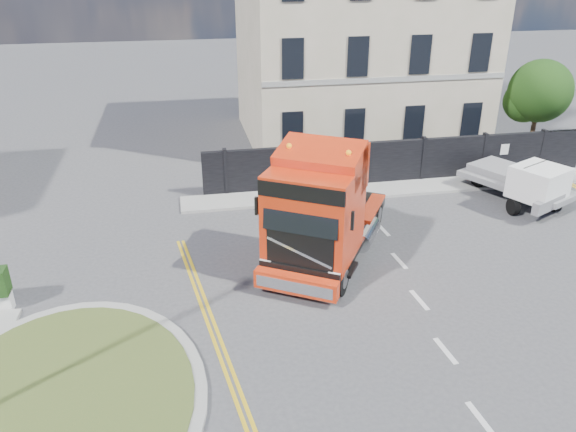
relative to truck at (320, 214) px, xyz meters
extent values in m
plane|color=#424244|center=(-0.49, -2.30, -1.87)|extent=(120.00, 120.00, 0.00)
cylinder|color=gray|center=(-7.49, -5.30, -1.81)|extent=(6.80, 6.80, 0.12)
cylinder|color=#375221|center=(-7.49, -5.30, -1.73)|extent=(6.20, 6.20, 0.05)
cube|color=black|center=(5.51, 6.70, -0.87)|extent=(18.00, 0.25, 2.00)
cube|color=silver|center=(14.01, 6.70, -0.87)|extent=(2.60, 0.12, 2.00)
cube|color=beige|center=(5.51, 14.20, 3.63)|extent=(12.00, 10.00, 11.00)
cylinder|color=#382619|center=(14.01, 9.70, -0.67)|extent=(0.24, 0.24, 2.40)
sphere|color=black|center=(14.01, 9.70, 1.33)|extent=(3.20, 3.20, 3.20)
sphere|color=black|center=(13.51, 10.10, 0.73)|extent=(2.20, 2.20, 2.20)
cube|color=gray|center=(5.51, 5.80, -1.81)|extent=(20.00, 1.60, 0.12)
cube|color=black|center=(0.61, 1.00, -1.09)|extent=(5.62, 6.95, 0.47)
cube|color=red|center=(-0.34, -0.56, 0.37)|extent=(3.65, 3.68, 2.92)
cube|color=red|center=(0.23, 0.37, 1.57)|extent=(2.72, 2.17, 1.46)
cube|color=black|center=(-1.04, -1.70, 0.79)|extent=(1.99, 1.25, 1.10)
cube|color=red|center=(-1.22, -1.99, -1.30)|extent=(2.42, 1.68, 0.57)
cylinder|color=black|center=(-1.74, -0.68, -1.33)|extent=(0.85, 1.10, 1.09)
cylinder|color=gray|center=(-1.74, -0.68, -1.33)|extent=(0.63, 0.70, 0.60)
cylinder|color=black|center=(0.18, -1.86, -1.33)|extent=(0.85, 1.10, 1.09)
cylinder|color=gray|center=(0.18, -1.86, -1.33)|extent=(0.63, 0.70, 0.60)
cylinder|color=black|center=(0.20, 2.48, -1.33)|extent=(0.85, 1.10, 1.09)
cylinder|color=gray|center=(0.20, 2.48, -1.33)|extent=(0.63, 0.70, 0.60)
cylinder|color=black|center=(2.12, 1.30, -1.33)|extent=(0.85, 1.10, 1.09)
cylinder|color=gray|center=(2.12, 1.30, -1.33)|extent=(0.63, 0.70, 0.60)
cylinder|color=black|center=(0.85, 3.55, -1.33)|extent=(0.85, 1.10, 1.09)
cylinder|color=gray|center=(0.85, 3.55, -1.33)|extent=(0.63, 0.70, 0.60)
cylinder|color=black|center=(2.77, 2.37, -1.33)|extent=(0.85, 1.10, 1.09)
cylinder|color=gray|center=(2.77, 2.37, -1.33)|extent=(0.63, 0.70, 0.60)
cube|color=slate|center=(9.55, 3.90, -1.19)|extent=(3.71, 5.03, 0.24)
cube|color=white|center=(9.55, 2.43, -0.55)|extent=(2.44, 2.39, 1.27)
cylinder|color=black|center=(8.63, 2.43, -1.53)|extent=(0.24, 0.68, 0.68)
cylinder|color=black|center=(10.48, 2.43, -1.53)|extent=(0.24, 0.68, 0.68)
cylinder|color=black|center=(8.63, 5.36, -1.53)|extent=(0.24, 0.68, 0.68)
cylinder|color=black|center=(10.48, 5.36, -1.53)|extent=(0.24, 0.68, 0.68)
camera|label=1|loc=(-4.21, -16.00, 7.60)|focal=35.00mm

